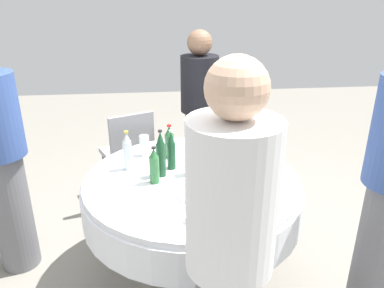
{
  "coord_description": "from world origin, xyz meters",
  "views": [
    {
      "loc": [
        -0.22,
        -2.11,
        1.85
      ],
      "look_at": [
        0.0,
        0.0,
        0.97
      ],
      "focal_mm": 35.07,
      "sensor_mm": 36.0,
      "label": 1
    }
  ],
  "objects_px": {
    "bottle_dark_green_north": "(171,151)",
    "bottle_green_south": "(224,154)",
    "bottle_amber_left": "(232,181)",
    "plate_front": "(198,192)",
    "bottle_green_far": "(169,143)",
    "chair_outer": "(129,149)",
    "dining_table": "(192,197)",
    "bottle_dark_green_outer": "(161,155)",
    "wine_glass_west": "(190,159)",
    "plate_east": "(256,166)",
    "person_far": "(229,259)",
    "wine_glass_north": "(144,141)",
    "bottle_clear_near": "(127,152)",
    "person_left": "(199,111)",
    "bottle_green_west": "(154,166)",
    "person_west": "(0,156)"
  },
  "relations": [
    {
      "from": "bottle_dark_green_outer",
      "to": "person_far",
      "type": "distance_m",
      "value": 1.03
    },
    {
      "from": "chair_outer",
      "to": "bottle_dark_green_outer",
      "type": "bearing_deg",
      "value": -98.89
    },
    {
      "from": "bottle_dark_green_outer",
      "to": "person_far",
      "type": "height_order",
      "value": "person_far"
    },
    {
      "from": "bottle_clear_near",
      "to": "wine_glass_north",
      "type": "bearing_deg",
      "value": 63.21
    },
    {
      "from": "person_left",
      "to": "person_west",
      "type": "bearing_deg",
      "value": -136.3
    },
    {
      "from": "bottle_green_south",
      "to": "bottle_green_far",
      "type": "height_order",
      "value": "bottle_green_south"
    },
    {
      "from": "bottle_green_far",
      "to": "wine_glass_north",
      "type": "distance_m",
      "value": 0.18
    },
    {
      "from": "bottle_amber_left",
      "to": "wine_glass_north",
      "type": "height_order",
      "value": "bottle_amber_left"
    },
    {
      "from": "bottle_green_south",
      "to": "dining_table",
      "type": "bearing_deg",
      "value": -168.36
    },
    {
      "from": "bottle_green_far",
      "to": "chair_outer",
      "type": "height_order",
      "value": "bottle_green_far"
    },
    {
      "from": "wine_glass_west",
      "to": "person_west",
      "type": "height_order",
      "value": "person_west"
    },
    {
      "from": "person_left",
      "to": "bottle_dark_green_north",
      "type": "bearing_deg",
      "value": -97.58
    },
    {
      "from": "plate_front",
      "to": "chair_outer",
      "type": "relative_size",
      "value": 0.3
    },
    {
      "from": "dining_table",
      "to": "bottle_dark_green_outer",
      "type": "xyz_separation_m",
      "value": [
        -0.19,
        0.05,
        0.29
      ]
    },
    {
      "from": "person_west",
      "to": "dining_table",
      "type": "bearing_deg",
      "value": -90.0
    },
    {
      "from": "bottle_dark_green_outer",
      "to": "person_far",
      "type": "bearing_deg",
      "value": -76.73
    },
    {
      "from": "dining_table",
      "to": "person_left",
      "type": "xyz_separation_m",
      "value": [
        0.19,
        1.18,
        0.21
      ]
    },
    {
      "from": "bottle_amber_left",
      "to": "person_far",
      "type": "distance_m",
      "value": 0.68
    },
    {
      "from": "dining_table",
      "to": "bottle_green_south",
      "type": "distance_m",
      "value": 0.35
    },
    {
      "from": "dining_table",
      "to": "bottle_green_far",
      "type": "relative_size",
      "value": 5.68
    },
    {
      "from": "wine_glass_north",
      "to": "plate_front",
      "type": "height_order",
      "value": "wine_glass_north"
    },
    {
      "from": "chair_outer",
      "to": "bottle_green_south",
      "type": "bearing_deg",
      "value": -79.84
    },
    {
      "from": "person_west",
      "to": "wine_glass_north",
      "type": "bearing_deg",
      "value": -70.36
    },
    {
      "from": "bottle_amber_left",
      "to": "plate_front",
      "type": "distance_m",
      "value": 0.22
    },
    {
      "from": "bottle_dark_green_outer",
      "to": "plate_front",
      "type": "xyz_separation_m",
      "value": [
        0.2,
        -0.26,
        -0.13
      ]
    },
    {
      "from": "bottle_green_far",
      "to": "bottle_dark_green_outer",
      "type": "distance_m",
      "value": 0.28
    },
    {
      "from": "dining_table",
      "to": "plate_front",
      "type": "relative_size",
      "value": 5.42
    },
    {
      "from": "bottle_dark_green_outer",
      "to": "person_left",
      "type": "height_order",
      "value": "person_left"
    },
    {
      "from": "bottle_dark_green_outer",
      "to": "wine_glass_west",
      "type": "distance_m",
      "value": 0.19
    },
    {
      "from": "bottle_dark_green_north",
      "to": "bottle_green_south",
      "type": "bearing_deg",
      "value": -16.35
    },
    {
      "from": "bottle_dark_green_outer",
      "to": "wine_glass_west",
      "type": "xyz_separation_m",
      "value": [
        0.18,
        -0.0,
        -0.04
      ]
    },
    {
      "from": "bottle_dark_green_outer",
      "to": "bottle_clear_near",
      "type": "distance_m",
      "value": 0.25
    },
    {
      "from": "wine_glass_north",
      "to": "person_left",
      "type": "bearing_deg",
      "value": 58.54
    },
    {
      "from": "plate_front",
      "to": "chair_outer",
      "type": "height_order",
      "value": "chair_outer"
    },
    {
      "from": "bottle_dark_green_outer",
      "to": "plate_front",
      "type": "bearing_deg",
      "value": -52.05
    },
    {
      "from": "chair_outer",
      "to": "bottle_dark_green_north",
      "type": "bearing_deg",
      "value": -93.21
    },
    {
      "from": "wine_glass_north",
      "to": "person_left",
      "type": "relative_size",
      "value": 0.1
    },
    {
      "from": "dining_table",
      "to": "bottle_dark_green_outer",
      "type": "height_order",
      "value": "bottle_dark_green_outer"
    },
    {
      "from": "person_west",
      "to": "chair_outer",
      "type": "height_order",
      "value": "person_west"
    },
    {
      "from": "wine_glass_west",
      "to": "bottle_green_far",
      "type": "bearing_deg",
      "value": 112.89
    },
    {
      "from": "bottle_green_south",
      "to": "bottle_dark_green_north",
      "type": "height_order",
      "value": "bottle_green_south"
    },
    {
      "from": "plate_east",
      "to": "bottle_green_far",
      "type": "bearing_deg",
      "value": 159.31
    },
    {
      "from": "dining_table",
      "to": "bottle_green_west",
      "type": "height_order",
      "value": "bottle_green_west"
    },
    {
      "from": "dining_table",
      "to": "bottle_amber_left",
      "type": "bearing_deg",
      "value": -56.22
    },
    {
      "from": "bottle_green_south",
      "to": "bottle_dark_green_outer",
      "type": "relative_size",
      "value": 0.9
    },
    {
      "from": "bottle_green_far",
      "to": "bottle_green_west",
      "type": "xyz_separation_m",
      "value": [
        -0.11,
        -0.36,
        -0.0
      ]
    },
    {
      "from": "bottle_green_far",
      "to": "bottle_green_west",
      "type": "relative_size",
      "value": 1.03
    },
    {
      "from": "bottle_green_south",
      "to": "wine_glass_north",
      "type": "distance_m",
      "value": 0.61
    },
    {
      "from": "bottle_dark_green_north",
      "to": "bottle_dark_green_outer",
      "type": "height_order",
      "value": "bottle_dark_green_outer"
    },
    {
      "from": "bottle_amber_left",
      "to": "plate_front",
      "type": "xyz_separation_m",
      "value": [
        -0.18,
        0.07,
        -0.11
      ]
    }
  ]
}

